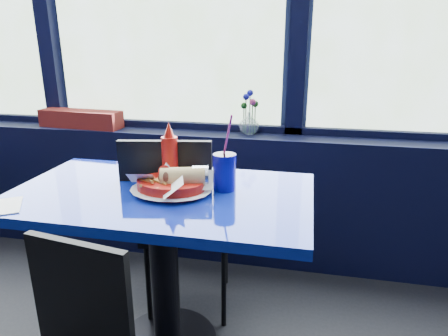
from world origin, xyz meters
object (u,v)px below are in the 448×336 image
planter_box (81,119)px  flower_vase (249,121)px  chair_near_back (181,216)px  near_table (163,232)px  ketchup_bottle (170,156)px  soda_cup (225,171)px  food_basket (172,184)px

planter_box → flower_vase: bearing=6.6°
chair_near_back → planter_box: chair_near_back is taller
near_table → chair_near_back: (-0.00, 0.24, -0.04)m
near_table → ketchup_bottle: (0.00, 0.12, 0.30)m
chair_near_back → soda_cup: bearing=135.9°
food_basket → soda_cup: soda_cup is taller
near_table → soda_cup: bearing=17.7°
soda_cup → near_table: bearing=-162.3°
flower_vase → food_basket: (-0.17, -0.88, -0.09)m
flower_vase → soda_cup: 0.80m
chair_near_back → flower_vase: bearing=-119.9°
chair_near_back → planter_box: size_ratio=1.74×
soda_cup → food_basket: bearing=-156.9°
near_table → planter_box: 1.22m
flower_vase → ketchup_bottle: (-0.22, -0.75, -0.01)m
near_table → food_basket: 0.23m
near_table → planter_box: bearing=135.1°
chair_near_back → soda_cup: (0.25, -0.17, 0.30)m
food_basket → soda_cup: bearing=33.1°
soda_cup → chair_near_back: bearing=146.2°
soda_cup → flower_vase: bearing=91.6°
food_basket → ketchup_bottle: (-0.05, 0.13, 0.08)m
chair_near_back → planter_box: 1.08m
near_table → chair_near_back: 0.25m
chair_near_back → ketchup_bottle: (0.00, -0.12, 0.33)m
flower_vase → soda_cup: (0.02, -0.80, -0.05)m
food_basket → ketchup_bottle: bearing=122.2°
flower_vase → ketchup_bottle: flower_vase is taller
ketchup_bottle → soda_cup: bearing=-10.1°
planter_box → ketchup_bottle: size_ratio=2.07×
planter_box → soda_cup: size_ratio=1.71×
planter_box → ketchup_bottle: ketchup_bottle is taller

